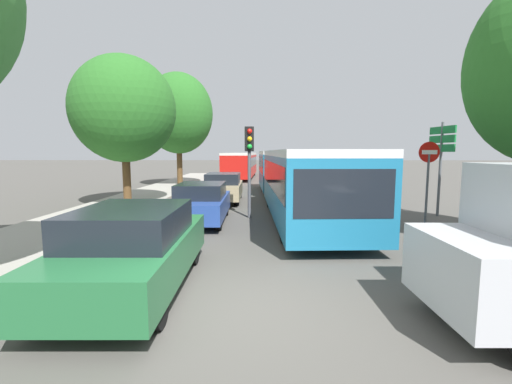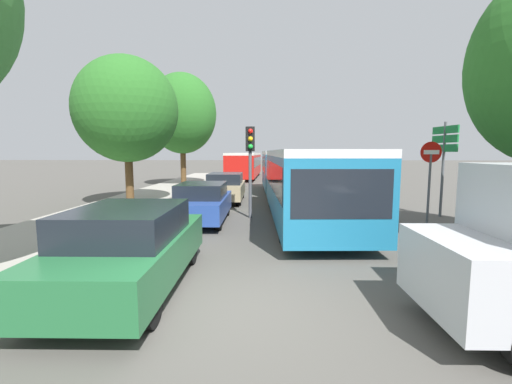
% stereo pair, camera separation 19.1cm
% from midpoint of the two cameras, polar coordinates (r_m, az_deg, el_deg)
% --- Properties ---
extents(ground_plane, '(200.00, 200.00, 0.00)m').
position_cam_midpoint_polar(ground_plane, '(5.73, -3.36, -18.92)').
color(ground_plane, '#4F4C47').
extents(kerb_strip_left, '(3.20, 37.80, 0.14)m').
position_cam_midpoint_polar(kerb_strip_left, '(20.29, -16.78, -0.42)').
color(kerb_strip_left, '#9E998E').
rests_on(kerb_strip_left, ground).
extents(articulated_bus, '(3.35, 17.18, 2.54)m').
position_cam_midpoint_polar(articulated_bus, '(16.04, 6.83, 3.02)').
color(articulated_bus, teal).
rests_on(articulated_bus, ground).
extents(city_bus_rear, '(2.76, 11.16, 2.39)m').
position_cam_midpoint_polar(city_bus_rear, '(33.04, -1.68, 4.78)').
color(city_bus_rear, red).
rests_on(city_bus_rear, ground).
extents(queued_car_green, '(1.93, 4.39, 1.51)m').
position_cam_midpoint_polar(queued_car_green, '(6.59, -19.51, -8.72)').
color(queued_car_green, '#236638').
rests_on(queued_car_green, ground).
extents(queued_car_blue, '(1.78, 4.04, 1.39)m').
position_cam_midpoint_polar(queued_car_blue, '(12.21, -8.48, -1.72)').
color(queued_car_blue, '#284799').
rests_on(queued_car_blue, ground).
extents(queued_car_tan, '(1.83, 4.15, 1.43)m').
position_cam_midpoint_polar(queued_car_tan, '(17.17, -4.76, 0.81)').
color(queued_car_tan, tan).
rests_on(queued_car_tan, ground).
extents(traffic_light, '(0.35, 0.38, 3.40)m').
position_cam_midpoint_polar(traffic_light, '(12.74, -0.54, 6.79)').
color(traffic_light, '#56595E').
rests_on(traffic_light, ground).
extents(no_entry_sign, '(0.70, 0.08, 2.82)m').
position_cam_midpoint_polar(no_entry_sign, '(12.94, 27.40, 3.29)').
color(no_entry_sign, '#56595E').
rests_on(no_entry_sign, ground).
extents(direction_sign_post, '(0.30, 1.39, 3.60)m').
position_cam_midpoint_polar(direction_sign_post, '(14.83, 29.19, 6.20)').
color(direction_sign_post, '#56595E').
rests_on(direction_sign_post, ground).
extents(tree_left_mid, '(4.53, 4.53, 6.70)m').
position_cam_midpoint_polar(tree_left_mid, '(16.64, -20.32, 12.35)').
color(tree_left_mid, '#51381E').
rests_on(tree_left_mid, ground).
extents(tree_left_far, '(4.88, 4.88, 8.06)m').
position_cam_midpoint_polar(tree_left_far, '(25.65, -12.00, 12.32)').
color(tree_left_far, '#51381E').
rests_on(tree_left_far, ground).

